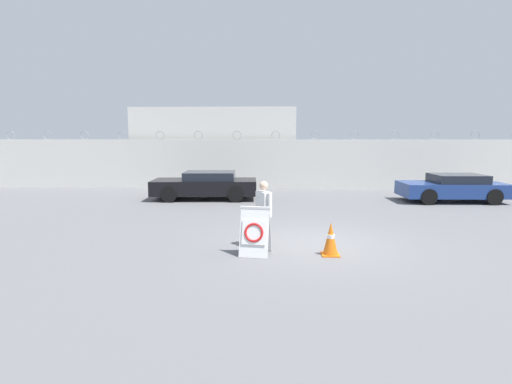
% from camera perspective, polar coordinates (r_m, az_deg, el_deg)
% --- Properties ---
extents(ground_plane, '(90.00, 90.00, 0.00)m').
position_cam_1_polar(ground_plane, '(10.67, 8.73, -7.17)').
color(ground_plane, slate).
extents(perimeter_wall, '(36.00, 0.30, 3.07)m').
position_cam_1_polar(perimeter_wall, '(21.48, 5.59, 4.00)').
color(perimeter_wall, silver).
rests_on(perimeter_wall, ground_plane).
extents(building_block, '(9.36, 5.27, 4.40)m').
position_cam_1_polar(building_block, '(25.10, -5.43, 6.59)').
color(building_block, silver).
rests_on(building_block, ground_plane).
extents(barricade_sign, '(0.76, 0.73, 1.15)m').
position_cam_1_polar(barricade_sign, '(9.36, -0.13, -5.61)').
color(barricade_sign, white).
rests_on(barricade_sign, ground_plane).
extents(security_guard, '(0.43, 0.66, 1.68)m').
position_cam_1_polar(security_guard, '(9.90, 1.12, -2.78)').
color(security_guard, '#514C42').
rests_on(security_guard, ground_plane).
extents(traffic_cone_near, '(0.41, 0.41, 0.79)m').
position_cam_1_polar(traffic_cone_near, '(9.55, 10.62, -6.60)').
color(traffic_cone_near, orange).
rests_on(traffic_cone_near, ground_plane).
extents(traffic_cone_mid, '(0.36, 0.36, 0.75)m').
position_cam_1_polar(traffic_cone_mid, '(11.17, 0.22, -4.44)').
color(traffic_cone_mid, orange).
rests_on(traffic_cone_mid, ground_plane).
extents(parked_car_front_coupe, '(4.65, 2.18, 1.23)m').
position_cam_1_polar(parked_car_front_coupe, '(17.85, -7.19, 1.01)').
color(parked_car_front_coupe, black).
rests_on(parked_car_front_coupe, ground_plane).
extents(parked_car_far_side, '(4.32, 2.03, 1.18)m').
position_cam_1_polar(parked_car_far_side, '(18.99, 26.29, 0.58)').
color(parked_car_far_side, black).
rests_on(parked_car_far_side, ground_plane).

